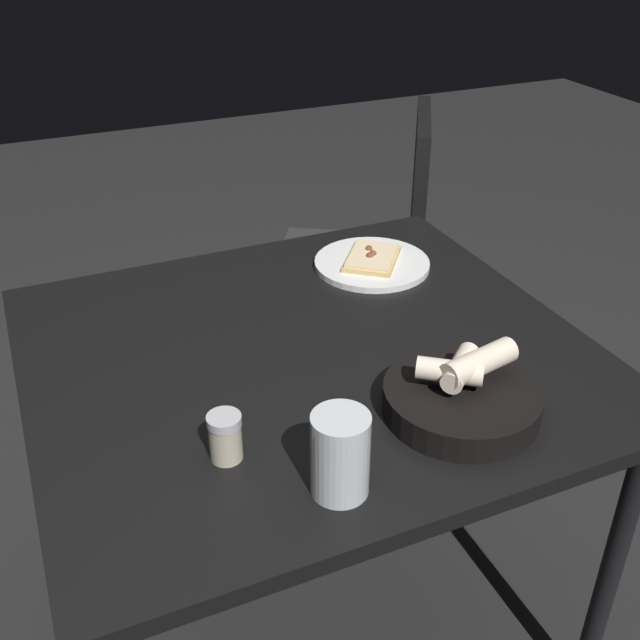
{
  "coord_description": "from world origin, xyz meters",
  "views": [
    {
      "loc": [
        -1.07,
        0.45,
        1.48
      ],
      "look_at": [
        0.08,
        -0.06,
        0.73
      ],
      "focal_mm": 42.2,
      "sensor_mm": 36.0,
      "label": 1
    }
  ],
  "objects": [
    {
      "name": "ground",
      "position": [
        0.0,
        0.0,
        0.0
      ],
      "size": [
        8.0,
        8.0,
        0.0
      ],
      "primitive_type": "plane",
      "color": "black"
    },
    {
      "name": "dining_table",
      "position": [
        0.0,
        0.0,
        0.66
      ],
      "size": [
        0.93,
        1.01,
        0.72
      ],
      "color": "black",
      "rests_on": "ground"
    },
    {
      "name": "bread_basket",
      "position": [
        -0.27,
        -0.15,
        0.76
      ],
      "size": [
        0.25,
        0.25,
        0.11
      ],
      "color": "black",
      "rests_on": "dining_table"
    },
    {
      "name": "chair_near",
      "position": [
        0.75,
        -0.54,
        0.52
      ],
      "size": [
        0.6,
        0.6,
        0.91
      ],
      "color": "#2A2A2A",
      "rests_on": "ground"
    },
    {
      "name": "beer_glass",
      "position": [
        -0.36,
        0.1,
        0.78
      ],
      "size": [
        0.08,
        0.08,
        0.13
      ],
      "color": "silver",
      "rests_on": "dining_table"
    },
    {
      "name": "pepper_shaker",
      "position": [
        -0.23,
        0.23,
        0.76
      ],
      "size": [
        0.05,
        0.05,
        0.08
      ],
      "color": "#BFB299",
      "rests_on": "dining_table"
    },
    {
      "name": "pizza_plate",
      "position": [
        0.25,
        -0.26,
        0.73
      ],
      "size": [
        0.26,
        0.26,
        0.04
      ],
      "color": "white",
      "rests_on": "dining_table"
    }
  ]
}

